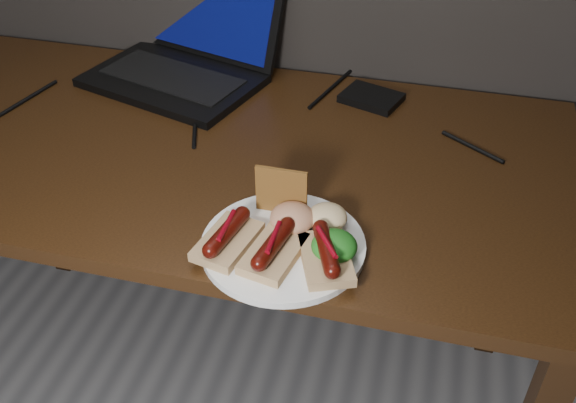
{
  "coord_description": "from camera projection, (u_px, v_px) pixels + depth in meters",
  "views": [
    {
      "loc": [
        0.41,
        0.41,
        1.43
      ],
      "look_at": [
        0.22,
        1.16,
        0.82
      ],
      "focal_mm": 40.0,
      "sensor_mm": 36.0,
      "label": 1
    }
  ],
  "objects": [
    {
      "name": "bread_sausage_right",
      "position": [
        326.0,
        254.0,
        0.95
      ],
      "size": [
        0.11,
        0.13,
        0.04
      ],
      "color": "tan",
      "rests_on": "plate"
    },
    {
      "name": "crispbread",
      "position": [
        281.0,
        191.0,
        1.03
      ],
      "size": [
        0.09,
        0.01,
        0.08
      ],
      "primitive_type": "cube",
      "color": "brown",
      "rests_on": "plate"
    },
    {
      "name": "laptop",
      "position": [
        187.0,
        51.0,
        1.44
      ],
      "size": [
        0.45,
        0.42,
        0.25
      ],
      "color": "black",
      "rests_on": "desk"
    },
    {
      "name": "plate",
      "position": [
        283.0,
        245.0,
        1.0
      ],
      "size": [
        0.29,
        0.29,
        0.01
      ],
      "primitive_type": "cylinder",
      "rotation": [
        0.0,
        0.0,
        -0.13
      ],
      "color": "white",
      "rests_on": "desk"
    },
    {
      "name": "hard_drive",
      "position": [
        371.0,
        98.0,
        1.37
      ],
      "size": [
        0.14,
        0.12,
        0.02
      ],
      "primitive_type": "cube",
      "rotation": [
        0.0,
        0.0,
        -0.32
      ],
      "color": "black",
      "rests_on": "desk"
    },
    {
      "name": "bread_sausage_center",
      "position": [
        274.0,
        249.0,
        0.96
      ],
      "size": [
        0.09,
        0.13,
        0.04
      ],
      "color": "tan",
      "rests_on": "plate"
    },
    {
      "name": "desk_cables",
      "position": [
        239.0,
        110.0,
        1.34
      ],
      "size": [
        1.02,
        0.44,
        0.01
      ],
      "color": "black",
      "rests_on": "desk"
    },
    {
      "name": "bread_sausage_left",
      "position": [
        227.0,
        237.0,
        0.98
      ],
      "size": [
        0.09,
        0.13,
        0.04
      ],
      "color": "tan",
      "rests_on": "plate"
    },
    {
      "name": "salad_greens",
      "position": [
        334.0,
        246.0,
        0.96
      ],
      "size": [
        0.07,
        0.07,
        0.04
      ],
      "primitive_type": "ellipsoid",
      "color": "#105112",
      "rests_on": "plate"
    },
    {
      "name": "coleslaw_mound",
      "position": [
        327.0,
        217.0,
        1.02
      ],
      "size": [
        0.06,
        0.06,
        0.04
      ],
      "primitive_type": "ellipsoid",
      "color": "beige",
      "rests_on": "plate"
    },
    {
      "name": "salsa_mound",
      "position": [
        292.0,
        218.0,
        1.01
      ],
      "size": [
        0.07,
        0.07,
        0.04
      ],
      "primitive_type": "ellipsoid",
      "color": "#A61F10",
      "rests_on": "plate"
    },
    {
      "name": "desk",
      "position": [
        211.0,
        182.0,
        1.29
      ],
      "size": [
        1.4,
        0.7,
        0.75
      ],
      "color": "#351E0D",
      "rests_on": "ground"
    }
  ]
}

